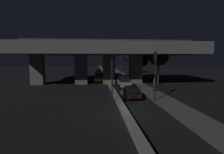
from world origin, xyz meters
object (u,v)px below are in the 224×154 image
at_px(car_silver_second, 124,82).
at_px(car_dark_blue_second_oncoming, 98,72).
at_px(traffic_light_right_of_median, 155,67).
at_px(motorcycle_black_filtering_near, 122,95).
at_px(pedestrian_on_sidewalk, 154,85).
at_px(street_lamp, 119,60).
at_px(car_taxi_yellow_third, 117,77).
at_px(car_black_lead, 131,92).
at_px(car_taxi_yellow_lead_oncoming, 99,77).
at_px(traffic_light_left_of_median, 112,73).

xyz_separation_m(car_silver_second, car_dark_blue_second_oncoming, (-3.82, 19.95, -0.04)).
height_order(traffic_light_right_of_median, car_silver_second, traffic_light_right_of_median).
xyz_separation_m(motorcycle_black_filtering_near, pedestrian_on_sidewalk, (5.01, 4.05, 0.40)).
height_order(street_lamp, car_taxi_yellow_third, street_lamp).
height_order(car_black_lead, motorcycle_black_filtering_near, motorcycle_black_filtering_near).
bearing_deg(car_black_lead, motorcycle_black_filtering_near, 134.47).
distance_m(motorcycle_black_filtering_near, pedestrian_on_sidewalk, 6.45).
bearing_deg(car_taxi_yellow_lead_oncoming, motorcycle_black_filtering_near, 8.22).
height_order(traffic_light_right_of_median, car_taxi_yellow_third, traffic_light_right_of_median).
relative_size(street_lamp, pedestrian_on_sidewalk, 4.19).
bearing_deg(motorcycle_black_filtering_near, car_silver_second, -11.65).
bearing_deg(car_black_lead, traffic_light_left_of_median, 129.92).
height_order(traffic_light_right_of_median, car_taxi_yellow_lead_oncoming, traffic_light_right_of_median).
bearing_deg(pedestrian_on_sidewalk, car_taxi_yellow_third, 105.65).
distance_m(traffic_light_right_of_median, pedestrian_on_sidewalk, 5.80).
distance_m(traffic_light_left_of_median, car_black_lead, 4.01).
bearing_deg(car_taxi_yellow_third, street_lamp, -10.88).
relative_size(car_black_lead, motorcycle_black_filtering_near, 2.34).
bearing_deg(pedestrian_on_sidewalk, car_silver_second, 126.36).
distance_m(car_silver_second, pedestrian_on_sidewalk, 5.80).
bearing_deg(car_silver_second, car_taxi_yellow_third, -0.14).
bearing_deg(motorcycle_black_filtering_near, car_taxi_yellow_lead_oncoming, 7.18).
height_order(street_lamp, car_black_lead, street_lamp).
relative_size(car_silver_second, car_dark_blue_second_oncoming, 0.90).
bearing_deg(pedestrian_on_sidewalk, street_lamp, 92.83).
distance_m(traffic_light_left_of_median, car_taxi_yellow_lead_oncoming, 16.38).
xyz_separation_m(traffic_light_left_of_median, car_silver_second, (2.77, 9.52, -2.28)).
bearing_deg(car_silver_second, street_lamp, -6.32).
relative_size(car_silver_second, car_taxi_yellow_lead_oncoming, 0.88).
distance_m(traffic_light_left_of_median, traffic_light_right_of_median, 4.62).
distance_m(car_taxi_yellow_third, pedestrian_on_sidewalk, 13.16).
relative_size(car_black_lead, car_taxi_yellow_third, 0.96).
bearing_deg(motorcycle_black_filtering_near, pedestrian_on_sidewalk, -52.50).
height_order(car_silver_second, car_dark_blue_second_oncoming, car_silver_second).
relative_size(car_silver_second, motorcycle_black_filtering_near, 2.43).
height_order(traffic_light_right_of_median, car_dark_blue_second_oncoming, traffic_light_right_of_median).
bearing_deg(pedestrian_on_sidewalk, traffic_light_left_of_median, -141.98).
distance_m(car_taxi_yellow_third, car_taxi_yellow_lead_oncoming, 4.02).
height_order(car_dark_blue_second_oncoming, pedestrian_on_sidewalk, pedestrian_on_sidewalk).
height_order(traffic_light_left_of_median, traffic_light_right_of_median, traffic_light_right_of_median).
bearing_deg(car_taxi_yellow_third, car_taxi_yellow_lead_oncoming, 107.17).
height_order(car_taxi_yellow_third, pedestrian_on_sidewalk, pedestrian_on_sidewalk).
bearing_deg(car_black_lead, street_lamp, -4.05).
xyz_separation_m(car_taxi_yellow_third, car_dark_blue_second_oncoming, (-3.71, 11.95, 0.03)).
xyz_separation_m(car_black_lead, car_taxi_yellow_lead_oncoming, (-3.58, 14.20, 0.33)).
bearing_deg(traffic_light_right_of_median, pedestrian_on_sidewalk, 71.54).
bearing_deg(traffic_light_right_of_median, car_black_lead, 136.79).
bearing_deg(car_dark_blue_second_oncoming, pedestrian_on_sidewalk, 15.91).
distance_m(car_black_lead, car_dark_blue_second_oncoming, 27.69).
bearing_deg(car_dark_blue_second_oncoming, motorcycle_black_filtering_near, 3.98).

